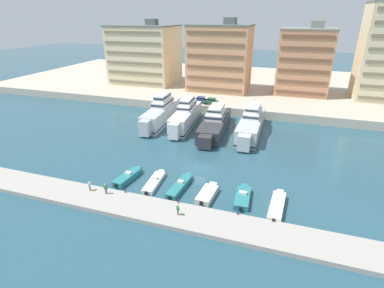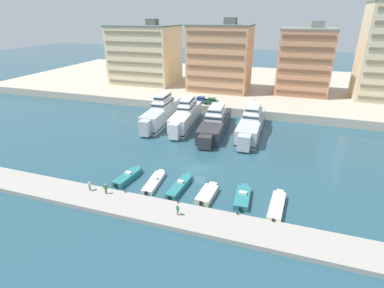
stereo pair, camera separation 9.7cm
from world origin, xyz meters
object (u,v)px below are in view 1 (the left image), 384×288
at_px(pedestrian_mid_deck, 178,209).
at_px(pedestrian_far_side, 90,185).
at_px(yacht_charcoal_mid_left, 215,123).
at_px(motorboat_cream_center_left, 207,194).
at_px(car_white_far_left, 188,98).
at_px(car_blue_left, 201,100).
at_px(motorboat_teal_mid_left, 180,186).
at_px(motorboat_white_left, 154,182).
at_px(motorboat_cream_center_right, 277,206).
at_px(yacht_silver_center_left, 251,124).
at_px(pedestrian_near_edge, 106,188).
at_px(yacht_silver_far_left, 161,113).
at_px(yacht_white_left, 186,116).
at_px(motorboat_teal_center, 243,197).
at_px(motorboat_teal_far_left, 128,177).
at_px(car_green_mid_left, 211,101).

height_order(pedestrian_mid_deck, pedestrian_far_side, pedestrian_far_side).
distance_m(yacht_charcoal_mid_left, motorboat_cream_center_left, 28.13).
bearing_deg(pedestrian_far_side, car_white_far_left, 90.82).
bearing_deg(car_white_far_left, car_blue_left, -6.13).
height_order(motorboat_teal_mid_left, pedestrian_far_side, pedestrian_far_side).
height_order(motorboat_white_left, motorboat_cream_center_left, motorboat_white_left).
xyz_separation_m(motorboat_cream_center_right, car_blue_left, (-24.13, 41.93, 2.72)).
height_order(yacht_silver_center_left, pedestrian_far_side, yacht_silver_center_left).
bearing_deg(car_blue_left, yacht_silver_center_left, -39.57).
bearing_deg(pedestrian_mid_deck, pedestrian_near_edge, 173.25).
bearing_deg(motorboat_teal_mid_left, yacht_silver_far_left, 119.01).
distance_m(yacht_silver_center_left, car_white_far_left, 24.66).
bearing_deg(pedestrian_mid_deck, motorboat_cream_center_left, 70.07).
bearing_deg(car_blue_left, yacht_silver_far_left, -116.23).
xyz_separation_m(yacht_white_left, motorboat_teal_center, (18.85, -27.62, -2.08)).
xyz_separation_m(yacht_charcoal_mid_left, car_white_far_left, (-12.03, 15.04, 1.16)).
bearing_deg(motorboat_teal_mid_left, pedestrian_far_side, -155.14).
relative_size(yacht_silver_center_left, pedestrian_mid_deck, 14.28).
bearing_deg(motorboat_teal_center, pedestrian_mid_deck, -135.84).
xyz_separation_m(yacht_silver_center_left, motorboat_teal_far_left, (-16.43, -27.91, -1.86)).
xyz_separation_m(motorboat_teal_mid_left, car_blue_left, (-9.12, 41.25, 2.74)).
height_order(yacht_silver_center_left, car_blue_left, yacht_silver_center_left).
bearing_deg(motorboat_white_left, car_green_mid_left, 92.06).
bearing_deg(pedestrian_near_edge, motorboat_teal_far_left, 85.99).
distance_m(motorboat_teal_mid_left, pedestrian_far_side, 13.86).
bearing_deg(yacht_silver_far_left, yacht_white_left, -3.48).
xyz_separation_m(yacht_silver_center_left, motorboat_cream_center_left, (-2.38, -28.60, -1.91)).
bearing_deg(motorboat_white_left, yacht_silver_far_left, 111.60).
bearing_deg(car_green_mid_left, yacht_charcoal_mid_left, -71.60).
height_order(motorboat_cream_center_left, motorboat_teal_center, motorboat_teal_center).
bearing_deg(pedestrian_far_side, motorboat_teal_far_left, 60.24).
relative_size(yacht_white_left, motorboat_teal_center, 2.96).
bearing_deg(yacht_silver_center_left, yacht_charcoal_mid_left, -172.16).
height_order(motorboat_teal_mid_left, motorboat_cream_center_right, motorboat_teal_mid_left).
distance_m(car_green_mid_left, pedestrian_near_edge, 46.88).
bearing_deg(car_white_far_left, motorboat_teal_mid_left, -72.42).
distance_m(motorboat_cream_center_left, pedestrian_near_edge, 15.35).
bearing_deg(pedestrian_mid_deck, motorboat_cream_center_right, 27.56).
relative_size(yacht_charcoal_mid_left, car_green_mid_left, 5.45).
height_order(yacht_charcoal_mid_left, motorboat_cream_center_right, yacht_charcoal_mid_left).
distance_m(pedestrian_near_edge, pedestrian_mid_deck, 12.20).
relative_size(motorboat_teal_center, pedestrian_mid_deck, 4.35).
xyz_separation_m(motorboat_teal_far_left, car_white_far_left, (-3.93, 41.80, 2.69)).
bearing_deg(motorboat_cream_center_left, motorboat_teal_center, 9.63).
bearing_deg(car_green_mid_left, motorboat_teal_mid_left, -81.76).
xyz_separation_m(yacht_silver_far_left, yacht_charcoal_mid_left, (14.41, -1.47, -0.60)).
relative_size(yacht_silver_far_left, pedestrian_mid_deck, 13.77).
relative_size(motorboat_cream_center_left, car_blue_left, 1.48).
xyz_separation_m(motorboat_teal_mid_left, car_green_mid_left, (-5.92, 40.89, 2.74)).
height_order(motorboat_white_left, car_green_mid_left, car_green_mid_left).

